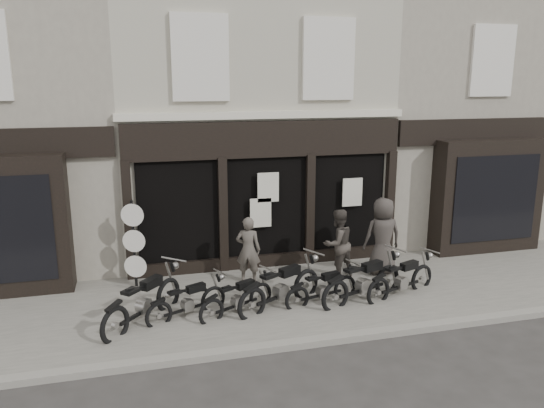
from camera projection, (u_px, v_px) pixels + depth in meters
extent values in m
plane|color=#2D2B28|center=(301.00, 316.00, 11.25)|extent=(90.00, 90.00, 0.00)
cube|color=#605C54|center=(289.00, 297.00, 12.08)|extent=(30.00, 4.20, 0.12)
cube|color=gray|center=(322.00, 341.00, 10.06)|extent=(30.00, 0.25, 0.13)
cube|color=#A39F8C|center=(242.00, 107.00, 15.96)|extent=(7.20, 6.00, 8.20)
cube|color=black|center=(267.00, 139.00, 13.21)|extent=(7.10, 0.18, 0.90)
cube|color=black|center=(266.00, 214.00, 13.71)|extent=(6.50, 0.10, 2.95)
cube|color=black|center=(267.00, 262.00, 13.94)|extent=(7.10, 0.20, 0.44)
cube|color=beige|center=(267.00, 115.00, 13.10)|extent=(7.30, 0.22, 0.18)
cube|color=silver|center=(200.00, 58.00, 12.39)|extent=(1.35, 0.12, 2.00)
cube|color=black|center=(200.00, 58.00, 12.42)|extent=(1.05, 0.06, 1.70)
cube|color=silver|center=(329.00, 59.00, 13.19)|extent=(1.35, 0.12, 2.00)
cube|color=black|center=(328.00, 59.00, 13.22)|extent=(1.05, 0.06, 1.70)
cube|color=black|center=(129.00, 222.00, 12.76)|extent=(0.22, 0.22, 3.00)
cube|color=black|center=(223.00, 216.00, 13.34)|extent=(0.22, 0.22, 3.00)
cube|color=black|center=(310.00, 210.00, 13.91)|extent=(0.22, 0.22, 3.00)
cube|color=black|center=(389.00, 205.00, 14.49)|extent=(0.22, 0.22, 3.00)
cube|color=silver|center=(268.00, 187.00, 13.37)|extent=(0.55, 0.04, 0.75)
cube|color=silver|center=(352.00, 192.00, 14.00)|extent=(0.55, 0.04, 0.75)
cube|color=silver|center=(261.00, 213.00, 13.47)|extent=(0.55, 0.04, 0.75)
cube|color=gray|center=(12.00, 110.00, 14.38)|extent=(5.50, 6.00, 8.20)
cube|color=gray|center=(429.00, 104.00, 17.55)|extent=(5.50, 6.00, 8.20)
cube|color=black|center=(487.00, 196.00, 14.94)|extent=(3.20, 0.70, 3.20)
cube|color=black|center=(495.00, 199.00, 14.61)|extent=(2.60, 0.06, 2.40)
cube|color=black|center=(486.00, 131.00, 14.81)|extent=(5.40, 0.16, 0.70)
cube|color=silver|center=(493.00, 61.00, 14.39)|extent=(1.30, 0.10, 1.90)
cube|color=black|center=(492.00, 61.00, 14.42)|extent=(1.00, 0.06, 1.60)
torus|color=black|center=(168.00, 295.00, 11.41)|extent=(0.58, 0.64, 0.76)
torus|color=black|center=(115.00, 325.00, 10.00)|extent=(0.58, 0.64, 0.76)
cube|color=black|center=(143.00, 311.00, 10.72)|extent=(0.93, 1.03, 0.07)
cube|color=#999691|center=(144.00, 307.00, 10.72)|extent=(0.33, 0.33, 0.29)
cube|color=black|center=(151.00, 283.00, 10.85)|extent=(0.48, 0.51, 0.19)
cube|color=black|center=(130.00, 291.00, 10.30)|extent=(0.39, 0.40, 0.07)
cylinder|color=#999691|center=(174.00, 259.00, 11.46)|extent=(0.51, 0.46, 0.04)
torus|color=black|center=(213.00, 300.00, 11.37)|extent=(0.58, 0.32, 0.60)
torus|color=black|center=(159.00, 316.00, 10.59)|extent=(0.58, 0.32, 0.60)
cube|color=black|center=(187.00, 309.00, 10.99)|extent=(0.98, 0.47, 0.05)
cube|color=#999691|center=(188.00, 306.00, 10.98)|extent=(0.26, 0.23, 0.23)
cube|color=black|center=(196.00, 288.00, 11.03)|extent=(0.43, 0.30, 0.15)
cube|color=black|center=(175.00, 292.00, 10.72)|extent=(0.31, 0.27, 0.05)
cylinder|color=#999691|center=(220.00, 272.00, 11.36)|extent=(0.24, 0.48, 0.03)
torus|color=black|center=(260.00, 296.00, 11.56)|extent=(0.58, 0.34, 0.61)
torus|color=black|center=(211.00, 313.00, 10.72)|extent=(0.58, 0.34, 0.61)
cube|color=black|center=(237.00, 306.00, 11.15)|extent=(0.97, 0.51, 0.05)
cube|color=#999691|center=(237.00, 302.00, 11.14)|extent=(0.26, 0.24, 0.23)
cube|color=black|center=(245.00, 284.00, 11.20)|extent=(0.44, 0.32, 0.15)
cube|color=black|center=(226.00, 289.00, 10.87)|extent=(0.32, 0.28, 0.05)
cylinder|color=#999691|center=(267.00, 268.00, 11.55)|extent=(0.26, 0.48, 0.03)
torus|color=black|center=(306.00, 285.00, 11.99)|extent=(0.71, 0.44, 0.75)
torus|color=black|center=(252.00, 305.00, 10.94)|extent=(0.71, 0.44, 0.75)
cube|color=black|center=(280.00, 296.00, 11.47)|extent=(1.19, 0.66, 0.07)
cube|color=#999691|center=(281.00, 292.00, 11.47)|extent=(0.33, 0.30, 0.29)
cube|color=black|center=(290.00, 271.00, 11.55)|extent=(0.54, 0.40, 0.19)
cube|color=black|center=(269.00, 276.00, 11.13)|extent=(0.40, 0.35, 0.07)
cylinder|color=#999691|center=(314.00, 252.00, 11.98)|extent=(0.33, 0.59, 0.04)
torus|color=black|center=(345.00, 288.00, 12.00)|extent=(0.60, 0.23, 0.60)
torus|color=black|center=(297.00, 299.00, 11.38)|extent=(0.60, 0.23, 0.60)
cube|color=black|center=(322.00, 295.00, 11.70)|extent=(1.03, 0.31, 0.05)
cube|color=#999691|center=(322.00, 292.00, 11.69)|extent=(0.25, 0.21, 0.23)
cube|color=black|center=(330.00, 276.00, 11.72)|extent=(0.43, 0.25, 0.15)
cube|color=black|center=(312.00, 278.00, 11.47)|extent=(0.30, 0.24, 0.05)
cylinder|color=#999691|center=(352.00, 262.00, 11.96)|extent=(0.16, 0.50, 0.03)
torus|color=black|center=(387.00, 281.00, 12.24)|extent=(0.74, 0.36, 0.75)
torus|color=black|center=(335.00, 297.00, 11.33)|extent=(0.74, 0.36, 0.75)
cube|color=black|center=(362.00, 290.00, 11.80)|extent=(1.25, 0.52, 0.07)
cube|color=#999691|center=(363.00, 286.00, 11.79)|extent=(0.32, 0.28, 0.29)
cube|color=black|center=(372.00, 266.00, 11.85)|extent=(0.54, 0.36, 0.19)
cube|color=black|center=(352.00, 270.00, 11.48)|extent=(0.39, 0.32, 0.07)
cylinder|color=#999691|center=(396.00, 249.00, 12.21)|extent=(0.26, 0.61, 0.04)
torus|color=black|center=(421.00, 278.00, 12.47)|extent=(0.67, 0.32, 0.68)
torus|color=black|center=(378.00, 292.00, 11.66)|extent=(0.67, 0.32, 0.68)
cube|color=black|center=(400.00, 287.00, 12.07)|extent=(1.13, 0.46, 0.06)
cube|color=#999691|center=(401.00, 283.00, 12.07)|extent=(0.29, 0.25, 0.26)
cube|color=black|center=(409.00, 266.00, 12.12)|extent=(0.49, 0.32, 0.17)
cube|color=black|center=(393.00, 269.00, 11.79)|extent=(0.35, 0.29, 0.06)
cylinder|color=#999691|center=(429.00, 250.00, 12.45)|extent=(0.24, 0.56, 0.04)
imported|color=#4E4740|center=(248.00, 250.00, 12.66)|extent=(0.69, 0.58, 1.63)
imported|color=#3A342F|center=(338.00, 243.00, 13.00)|extent=(1.00, 0.89, 1.72)
imported|color=#37322E|center=(382.00, 236.00, 13.20)|extent=(0.98, 0.66, 1.95)
cylinder|color=black|center=(137.00, 289.00, 12.62)|extent=(0.35, 0.35, 0.06)
cylinder|color=black|center=(134.00, 246.00, 12.38)|extent=(0.07, 0.07, 2.20)
cylinder|color=black|center=(132.00, 215.00, 12.17)|extent=(0.52, 0.20, 0.54)
cylinder|color=silver|center=(132.00, 215.00, 12.15)|extent=(0.51, 0.17, 0.54)
cylinder|color=black|center=(134.00, 241.00, 12.32)|extent=(0.52, 0.20, 0.54)
cylinder|color=silver|center=(134.00, 241.00, 12.29)|extent=(0.51, 0.17, 0.54)
cylinder|color=black|center=(135.00, 266.00, 12.46)|extent=(0.52, 0.20, 0.54)
cylinder|color=silver|center=(135.00, 266.00, 12.44)|extent=(0.51, 0.17, 0.54)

